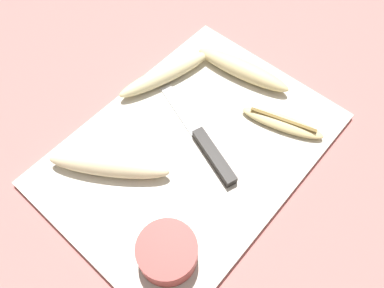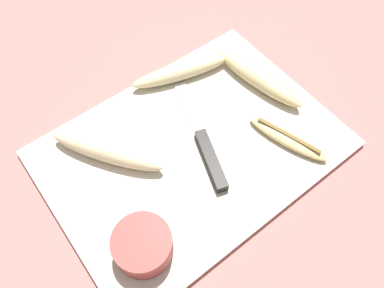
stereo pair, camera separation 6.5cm
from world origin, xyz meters
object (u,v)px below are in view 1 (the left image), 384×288
at_px(banana_spotted_left, 282,123).
at_px(banana_cream_curved, 109,165).
at_px(banana_soft_right, 165,74).
at_px(banana_mellow_near, 242,69).
at_px(prep_bowl, 167,253).
at_px(knife, 208,148).

height_order(banana_spotted_left, banana_cream_curved, banana_cream_curved).
relative_size(banana_soft_right, banana_mellow_near, 1.00).
distance_m(banana_cream_curved, banana_mellow_near, 0.32).
distance_m(banana_spotted_left, banana_soft_right, 0.24).
bearing_deg(banana_spotted_left, prep_bowl, -178.82).
bearing_deg(banana_spotted_left, knife, 152.33).
distance_m(knife, banana_cream_curved, 0.17).
height_order(banana_soft_right, banana_mellow_near, banana_mellow_near).
distance_m(banana_cream_curved, banana_soft_right, 0.22).
distance_m(banana_soft_right, banana_mellow_near, 0.15).
bearing_deg(banana_soft_right, banana_cream_curved, -162.01).
bearing_deg(knife, prep_bowl, -138.56).
distance_m(knife, banana_mellow_near, 0.19).
height_order(banana_cream_curved, banana_mellow_near, banana_cream_curved).
xyz_separation_m(banana_soft_right, banana_mellow_near, (0.11, -0.11, 0.00)).
height_order(banana_soft_right, prep_bowl, prep_bowl).
bearing_deg(banana_soft_right, prep_bowl, -136.11).
distance_m(banana_spotted_left, banana_mellow_near, 0.14).
bearing_deg(banana_cream_curved, banana_soft_right, 17.99).
relative_size(banana_cream_curved, prep_bowl, 2.14).
relative_size(knife, banana_cream_curved, 1.23).
distance_m(banana_soft_right, prep_bowl, 0.35).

